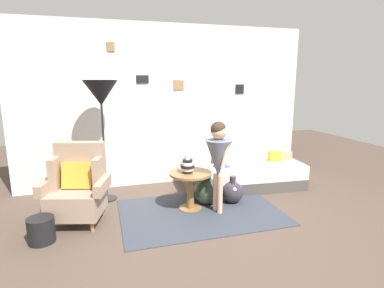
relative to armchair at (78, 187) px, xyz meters
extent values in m
plane|color=#4C3D33|center=(1.36, -0.76, -0.44)|extent=(12.00, 12.00, 0.00)
cube|color=silver|center=(1.36, 1.19, 0.86)|extent=(4.80, 0.10, 2.60)
cube|color=black|center=(2.65, 1.13, 1.13)|extent=(0.15, 0.02, 0.16)
cube|color=silver|center=(2.65, 1.13, 1.13)|extent=(0.12, 0.01, 0.12)
cube|color=olive|center=(1.57, 1.13, 1.20)|extent=(0.17, 0.02, 0.15)
cube|color=#5D5D5A|center=(1.57, 1.13, 1.20)|extent=(0.13, 0.01, 0.12)
cube|color=white|center=(1.54, 1.13, 1.36)|extent=(0.09, 0.02, 0.16)
cube|color=silver|center=(1.54, 1.13, 1.36)|extent=(0.07, 0.01, 0.13)
cube|color=black|center=(0.98, 1.13, 1.29)|extent=(0.19, 0.02, 0.13)
cube|color=gray|center=(0.98, 1.13, 1.29)|extent=(0.15, 0.01, 0.10)
cube|color=olive|center=(0.52, 1.13, 1.77)|extent=(0.12, 0.02, 0.13)
cube|color=slate|center=(0.52, 1.13, 1.77)|extent=(0.09, 0.01, 0.10)
cube|color=#333842|center=(1.52, -0.20, -0.43)|extent=(2.09, 1.41, 0.01)
cylinder|color=#9E7042|center=(-0.31, -0.22, -0.38)|extent=(0.04, 0.04, 0.12)
cylinder|color=#9E7042|center=(0.15, -0.35, -0.38)|extent=(0.04, 0.04, 0.12)
cylinder|color=#9E7042|center=(-0.19, 0.21, -0.38)|extent=(0.04, 0.04, 0.12)
cylinder|color=#9E7042|center=(0.27, 0.09, -0.38)|extent=(0.04, 0.04, 0.12)
cube|color=gray|center=(-0.02, -0.07, -0.17)|extent=(0.73, 0.70, 0.30)
cube|color=gray|center=(0.04, 0.15, 0.26)|extent=(0.62, 0.29, 0.55)
cube|color=gray|center=(-0.24, 0.10, 0.17)|extent=(0.16, 0.32, 0.39)
cube|color=gray|center=(0.26, -0.04, 0.17)|extent=(0.16, 0.32, 0.39)
cube|color=gray|center=(-0.34, 0.00, 0.05)|extent=(0.22, 0.51, 0.14)
cube|color=gray|center=(0.29, -0.17, 0.05)|extent=(0.22, 0.51, 0.14)
cube|color=orange|center=(0.01, 0.03, 0.14)|extent=(0.39, 0.25, 0.33)
cube|color=#4C4742|center=(2.48, 0.55, -0.35)|extent=(1.95, 0.93, 0.18)
cube|color=silver|center=(2.48, 0.55, -0.15)|extent=(1.95, 0.93, 0.22)
cube|color=tan|center=(3.26, 0.56, 0.03)|extent=(0.22, 0.14, 0.14)
cube|color=orange|center=(3.05, 0.54, 0.04)|extent=(0.22, 0.15, 0.16)
cylinder|color=olive|center=(1.42, -0.05, -0.43)|extent=(0.31, 0.31, 0.02)
cylinder|color=olive|center=(1.42, -0.05, -0.18)|extent=(0.10, 0.10, 0.47)
cylinder|color=olive|center=(1.42, -0.05, 0.07)|extent=(0.57, 0.57, 0.03)
cylinder|color=black|center=(1.38, -0.06, 0.10)|extent=(0.14, 0.14, 0.04)
cylinder|color=white|center=(1.38, -0.06, 0.14)|extent=(0.16, 0.16, 0.04)
cylinder|color=black|center=(1.38, -0.06, 0.17)|extent=(0.19, 0.19, 0.04)
cylinder|color=white|center=(1.38, -0.06, 0.21)|extent=(0.16, 0.16, 0.04)
cylinder|color=black|center=(1.38, -0.06, 0.25)|extent=(0.14, 0.14, 0.04)
cylinder|color=white|center=(1.38, -0.06, 0.29)|extent=(0.07, 0.07, 0.06)
cylinder|color=black|center=(0.34, 0.62, -0.43)|extent=(0.28, 0.28, 0.02)
cylinder|color=black|center=(0.34, 0.62, 0.39)|extent=(0.03, 0.03, 1.62)
cone|color=black|center=(0.34, 0.62, 1.11)|extent=(0.47, 0.47, 0.35)
cylinder|color=#D8AD8E|center=(1.75, -0.30, -0.18)|extent=(0.07, 0.07, 0.52)
cylinder|color=#D8AD8E|center=(1.73, -0.20, -0.18)|extent=(0.07, 0.07, 0.52)
cone|color=slate|center=(1.74, -0.25, 0.29)|extent=(0.34, 0.34, 0.49)
cylinder|color=slate|center=(1.74, -0.25, 0.45)|extent=(0.17, 0.17, 0.19)
cylinder|color=#D8AD8E|center=(1.79, -0.36, 0.36)|extent=(0.14, 0.08, 0.33)
cylinder|color=#D8AD8E|center=(1.73, -0.13, 0.36)|extent=(0.14, 0.08, 0.33)
sphere|color=#D8AD8E|center=(1.74, -0.25, 0.65)|extent=(0.21, 0.21, 0.21)
sphere|color=#38281E|center=(1.73, -0.25, 0.68)|extent=(0.20, 0.20, 0.20)
cube|color=#56468E|center=(2.06, 0.44, -0.02)|extent=(0.24, 0.19, 0.03)
sphere|color=#2D3D33|center=(1.70, 0.05, -0.25)|extent=(0.38, 0.38, 0.38)
cylinder|color=#2D3D33|center=(1.70, 0.05, -0.02)|extent=(0.11, 0.11, 0.09)
sphere|color=#332D38|center=(2.06, -0.01, -0.29)|extent=(0.31, 0.31, 0.31)
cylinder|color=#332D38|center=(2.06, -0.01, -0.09)|extent=(0.09, 0.09, 0.09)
cylinder|color=black|center=(-0.36, -0.44, -0.30)|extent=(0.28, 0.28, 0.28)
camera|label=1|loc=(0.34, -3.83, 1.29)|focal=28.80mm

